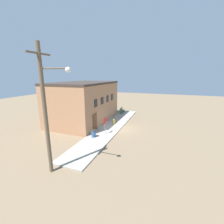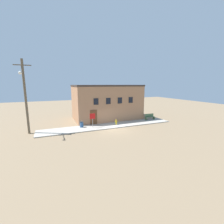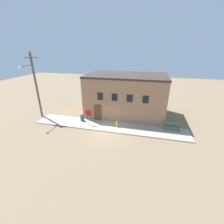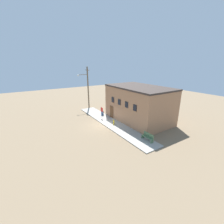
# 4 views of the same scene
# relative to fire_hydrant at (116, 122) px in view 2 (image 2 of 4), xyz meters

# --- Properties ---
(ground_plane) EXTENTS (80.00, 80.00, 0.00)m
(ground_plane) POSITION_rel_fire_hydrant_xyz_m (-1.01, -1.34, -0.50)
(ground_plane) COLOR #7A664C
(sidewalk) EXTENTS (19.02, 2.80, 0.11)m
(sidewalk) POSITION_rel_fire_hydrant_xyz_m (-1.01, 0.06, -0.44)
(sidewalk) COLOR #9E998E
(sidewalk) RESTS_ON ground
(brick_building) EXTENTS (10.84, 6.54, 5.75)m
(brick_building) POSITION_rel_fire_hydrant_xyz_m (0.31, 4.67, 2.38)
(brick_building) COLOR #A87551
(brick_building) RESTS_ON ground
(fire_hydrant) EXTENTS (0.38, 0.18, 0.77)m
(fire_hydrant) POSITION_rel_fire_hydrant_xyz_m (0.00, 0.00, 0.00)
(fire_hydrant) COLOR gold
(fire_hydrant) RESTS_ON sidewalk
(stop_sign) EXTENTS (0.73, 0.06, 1.94)m
(stop_sign) POSITION_rel_fire_hydrant_xyz_m (-3.51, -0.17, 0.98)
(stop_sign) COLOR gray
(stop_sign) RESTS_ON sidewalk
(bench) EXTENTS (1.64, 0.44, 0.94)m
(bench) POSITION_rel_fire_hydrant_xyz_m (6.46, 0.85, 0.07)
(bench) COLOR #4C6B47
(bench) RESTS_ON sidewalk
(trash_bin) EXTENTS (0.49, 0.49, 0.79)m
(trash_bin) POSITION_rel_fire_hydrant_xyz_m (-4.83, 0.63, 0.01)
(trash_bin) COLOR #2D517F
(trash_bin) RESTS_ON sidewalk
(utility_pole) EXTENTS (1.80, 2.28, 8.63)m
(utility_pole) POSITION_rel_fire_hydrant_xyz_m (-11.15, 0.64, 4.12)
(utility_pole) COLOR brown
(utility_pole) RESTS_ON ground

